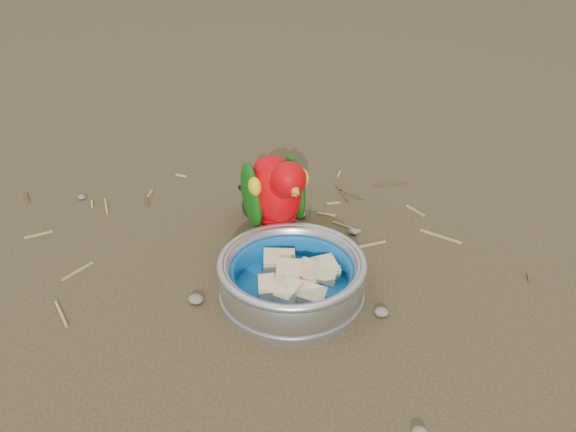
% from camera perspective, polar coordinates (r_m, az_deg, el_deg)
% --- Properties ---
extents(ground, '(60.00, 60.00, 0.00)m').
position_cam_1_polar(ground, '(0.89, -5.74, -7.62)').
color(ground, '#443521').
extents(food_bowl, '(0.20, 0.20, 0.02)m').
position_cam_1_polar(food_bowl, '(0.89, 0.35, -6.79)').
color(food_bowl, '#B2B2BA').
rests_on(food_bowl, ground).
extents(bowl_wall, '(0.20, 0.20, 0.04)m').
position_cam_1_polar(bowl_wall, '(0.87, 0.35, -5.23)').
color(bowl_wall, '#B2B2BA').
rests_on(bowl_wall, food_bowl).
extents(fruit_wedges, '(0.12, 0.12, 0.03)m').
position_cam_1_polar(fruit_wedges, '(0.87, 0.35, -5.60)').
color(fruit_wedges, beige).
rests_on(fruit_wedges, food_bowl).
extents(lory_parrot, '(0.20, 0.21, 0.16)m').
position_cam_1_polar(lory_parrot, '(0.96, -1.05, 1.34)').
color(lory_parrot, '#C60206').
rests_on(lory_parrot, ground).
extents(ground_debris, '(0.90, 0.80, 0.01)m').
position_cam_1_polar(ground_debris, '(0.92, -2.01, -5.71)').
color(ground_debris, '#A08A49').
rests_on(ground_debris, ground).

